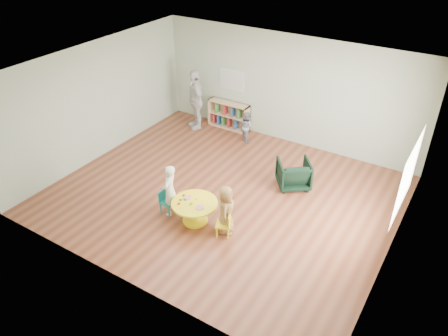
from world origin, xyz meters
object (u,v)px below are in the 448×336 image
Objects in this scene: activity_table at (195,208)px; kid_chair_right at (225,224)px; armchair at (294,174)px; adult_caretaker at (195,99)px; child_left at (170,190)px; child_right at (226,210)px; kid_chair_left at (166,201)px; bookshelf at (229,115)px; toddler at (247,127)px.

kid_chair_right is (0.73, -0.04, -0.05)m from activity_table.
armchair is 3.78m from adult_caretaker.
child_left is 1.09× the size of child_right.
kid_chair_left is 4.09m from bookshelf.
child_left is at bearing 15.08° from armchair.
toddler reaches higher than activity_table.
child_right is at bearing -59.32° from bookshelf.
toddler reaches higher than bookshelf.
adult_caretaker is at bearing 124.68° from activity_table.
kid_chair_right is 0.26m from child_right.
armchair reaches higher than kid_chair_left.
kid_chair_left is at bearing -25.75° from adult_caretaker.
armchair is 0.42× the size of adult_caretaker.
kid_chair_right is at bearing -3.08° from activity_table.
kid_chair_right is 2.25m from armchair.
toddler is at bearing 169.86° from child_left.
child_right is 3.75m from toddler.
adult_caretaker is at bearing 33.37° from toddler.
activity_table is 3.59m from toddler.
toddler is (-0.23, 3.54, -0.15)m from child_left.
bookshelf is 3.25m from armchair.
adult_caretaker is at bearing -151.86° from kid_chair_left.
kid_chair_right is at bearing -10.17° from adult_caretaker.
activity_table is at bearing 79.94° from child_left.
child_right is at bearing -9.78° from adult_caretaker.
kid_chair_left is at bearing 70.77° from child_right.
bookshelf is at bearing 112.30° from activity_table.
child_right is 1.25× the size of toddler.
bookshelf is at bearing 4.12° from toddler.
kid_chair_left is (-0.67, -0.05, -0.04)m from activity_table.
child_right is (1.35, 0.10, 0.24)m from kid_chair_left.
adult_caretaker is (-0.78, -0.47, 0.46)m from bookshelf.
bookshelf is 0.73× the size of adult_caretaker.
child_left reaches higher than child_right.
child_left is at bearing -24.37° from adult_caretaker.
armchair is 2.34m from toddler.
armchair reaches higher than activity_table.
kid_chair_right is at bearing -178.90° from child_right.
kid_chair_right is 0.62× the size of toddler.
child_left is at bearing 70.66° from child_right.
armchair is at bearing 143.00° from kid_chair_left.
child_right reaches higher than armchair.
armchair is (1.80, 2.23, 0.05)m from kid_chair_left.
adult_caretaker is at bearing 18.13° from kid_chair_right.
adult_caretaker reaches higher than toddler.
child_left is at bearing 97.77° from kid_chair_left.
adult_caretaker reaches higher than kid_chair_right.
activity_table is 0.89× the size of child_right.
child_right reaches higher than toddler.
adult_caretaker is (-2.39, 3.46, 0.51)m from activity_table.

